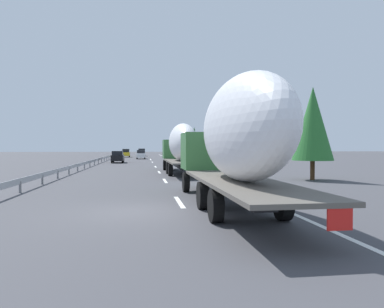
# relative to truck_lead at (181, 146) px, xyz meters

# --- Properties ---
(ground_plane) EXTENTS (260.00, 260.00, 0.00)m
(ground_plane) POSITION_rel_truck_lead_xyz_m (22.09, 3.60, -2.49)
(ground_plane) COLOR #424247
(lane_stripe_0) EXTENTS (3.20, 0.20, 0.01)m
(lane_stripe_0) POSITION_rel_truck_lead_xyz_m (-15.91, 1.80, -2.48)
(lane_stripe_0) COLOR white
(lane_stripe_0) RESTS_ON ground_plane
(lane_stripe_1) EXTENTS (3.20, 0.20, 0.01)m
(lane_stripe_1) POSITION_rel_truck_lead_xyz_m (-6.26, 1.80, -2.48)
(lane_stripe_1) COLOR white
(lane_stripe_1) RESTS_ON ground_plane
(lane_stripe_2) EXTENTS (3.20, 0.20, 0.01)m
(lane_stripe_2) POSITION_rel_truck_lead_xyz_m (2.35, 1.80, -2.48)
(lane_stripe_2) COLOR white
(lane_stripe_2) RESTS_ON ground_plane
(lane_stripe_3) EXTENTS (3.20, 0.20, 0.01)m
(lane_stripe_3) POSITION_rel_truck_lead_xyz_m (11.66, 1.80, -2.48)
(lane_stripe_3) COLOR white
(lane_stripe_3) RESTS_ON ground_plane
(lane_stripe_4) EXTENTS (3.20, 0.20, 0.01)m
(lane_stripe_4) POSITION_rel_truck_lead_xyz_m (24.88, 1.80, -2.48)
(lane_stripe_4) COLOR white
(lane_stripe_4) RESTS_ON ground_plane
(lane_stripe_5) EXTENTS (3.20, 0.20, 0.01)m
(lane_stripe_5) POSITION_rel_truck_lead_xyz_m (38.77, 1.80, -2.48)
(lane_stripe_5) COLOR white
(lane_stripe_5) RESTS_ON ground_plane
(lane_stripe_6) EXTENTS (3.20, 0.20, 0.01)m
(lane_stripe_6) POSITION_rel_truck_lead_xyz_m (35.10, 1.80, -2.48)
(lane_stripe_6) COLOR white
(lane_stripe_6) RESTS_ON ground_plane
(lane_stripe_7) EXTENTS (3.20, 0.20, 0.01)m
(lane_stripe_7) POSITION_rel_truck_lead_xyz_m (59.48, 1.80, -2.48)
(lane_stripe_7) COLOR white
(lane_stripe_7) RESTS_ON ground_plane
(lane_stripe_8) EXTENTS (3.20, 0.20, 0.01)m
(lane_stripe_8) POSITION_rel_truck_lead_xyz_m (59.02, 1.80, -2.48)
(lane_stripe_8) COLOR white
(lane_stripe_8) RESTS_ON ground_plane
(edge_line_right) EXTENTS (110.00, 0.20, 0.01)m
(edge_line_right) POSITION_rel_truck_lead_xyz_m (27.09, -1.90, -2.48)
(edge_line_right) COLOR white
(edge_line_right) RESTS_ON ground_plane
(truck_lead) EXTENTS (14.13, 2.55, 4.34)m
(truck_lead) POSITION_rel_truck_lead_xyz_m (0.00, 0.00, 0.00)
(truck_lead) COLOR #387038
(truck_lead) RESTS_ON ground_plane
(truck_trailing) EXTENTS (14.30, 2.55, 4.77)m
(truck_trailing) POSITION_rel_truck_lead_xyz_m (-18.11, 0.00, 0.20)
(truck_trailing) COLOR #387038
(truck_trailing) RESTS_ON ground_plane
(car_white_van) EXTENTS (4.66, 1.76, 1.77)m
(car_white_van) POSITION_rel_truck_lead_xyz_m (40.63, 3.64, -1.58)
(car_white_van) COLOR white
(car_white_van) RESTS_ON ground_plane
(car_silver_hatch) EXTENTS (4.72, 1.92, 1.98)m
(car_silver_hatch) POSITION_rel_truck_lead_xyz_m (63.09, 3.52, -1.50)
(car_silver_hatch) COLOR #ADB2B7
(car_silver_hatch) RESTS_ON ground_plane
(car_black_suv) EXTENTS (4.63, 1.75, 1.77)m
(car_black_suv) POSITION_rel_truck_lead_xyz_m (23.32, 7.02, -1.58)
(car_black_suv) COLOR black
(car_black_suv) RESTS_ON ground_plane
(car_yellow_coupe) EXTENTS (4.29, 1.76, 1.94)m
(car_yellow_coupe) POSITION_rel_truck_lead_xyz_m (53.54, 7.15, -1.52)
(car_yellow_coupe) COLOR gold
(car_yellow_coupe) RESTS_ON ground_plane
(road_sign) EXTENTS (0.10, 0.90, 3.46)m
(road_sign) POSITION_rel_truck_lead_xyz_m (22.30, -3.10, -0.10)
(road_sign) COLOR gray
(road_sign) RESTS_ON ground_plane
(tree_0) EXTENTS (2.54, 2.54, 5.61)m
(tree_0) POSITION_rel_truck_lead_xyz_m (70.51, -9.43, 1.13)
(tree_0) COLOR #472D19
(tree_0) RESTS_ON ground_plane
(tree_1) EXTENTS (3.07, 3.07, 5.95)m
(tree_1) POSITION_rel_truck_lead_xyz_m (49.56, -8.96, 1.35)
(tree_1) COLOR #472D19
(tree_1) RESTS_ON ground_plane
(tree_2) EXTENTS (2.91, 2.91, 6.66)m
(tree_2) POSITION_rel_truck_lead_xyz_m (-7.13, -8.67, 1.53)
(tree_2) COLOR #472D19
(tree_2) RESTS_ON ground_plane
(tree_3) EXTENTS (2.55, 2.55, 7.08)m
(tree_3) POSITION_rel_truck_lead_xyz_m (50.86, -8.65, 1.82)
(tree_3) COLOR #472D19
(tree_3) RESTS_ON ground_plane
(tree_4) EXTENTS (2.45, 2.45, 5.14)m
(tree_4) POSITION_rel_truck_lead_xyz_m (18.60, -7.84, 0.87)
(tree_4) COLOR #472D19
(tree_4) RESTS_ON ground_plane
(guardrail_median) EXTENTS (94.00, 0.10, 0.76)m
(guardrail_median) POSITION_rel_truck_lead_xyz_m (25.09, 9.60, -1.91)
(guardrail_median) COLOR #9EA0A5
(guardrail_median) RESTS_ON ground_plane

